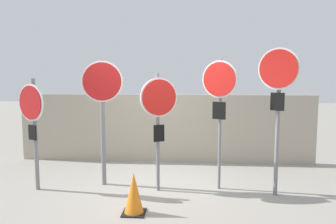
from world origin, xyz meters
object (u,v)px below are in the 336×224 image
Objects in this scene: stop_sign_0 at (32,115)px; stop_sign_3 at (219,93)px; stop_sign_1 at (102,99)px; traffic_cone_0 at (134,194)px; stop_sign_2 at (159,109)px; stop_sign_4 at (278,90)px.

stop_sign_3 reaches higher than stop_sign_0.
stop_sign_1 is 2.03m from traffic_cone_0.
stop_sign_1 is 0.99× the size of stop_sign_3.
stop_sign_2 is 2.09m from stop_sign_4.
stop_sign_1 reaches higher than traffic_cone_0.
stop_sign_2 is at bearing -30.66° from stop_sign_1.
stop_sign_0 is at bearing -146.69° from stop_sign_3.
stop_sign_1 reaches higher than stop_sign_0.
stop_sign_3 is at bearing -164.31° from stop_sign_4.
stop_sign_4 is at bearing -23.85° from stop_sign_1.
stop_sign_3 is 1.01m from stop_sign_4.
stop_sign_2 reaches higher than traffic_cone_0.
traffic_cone_0 is at bearing -127.18° from stop_sign_4.
stop_sign_4 is at bearing 28.88° from stop_sign_0.
stop_sign_4 is at bearing 21.41° from traffic_cone_0.
traffic_cone_0 is at bearing -110.86° from stop_sign_3.
stop_sign_1 is 3.76× the size of traffic_cone_0.
stop_sign_4 is (2.06, -0.09, 0.34)m from stop_sign_2.
stop_sign_0 is 0.95× the size of stop_sign_2.
stop_sign_2 is 1.14m from stop_sign_3.
stop_sign_2 is (2.29, 0.12, 0.12)m from stop_sign_0.
stop_sign_4 is (3.15, -0.35, 0.19)m from stop_sign_1.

